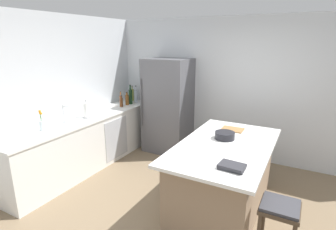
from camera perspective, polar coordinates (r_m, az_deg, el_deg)
ground_plane at (r=3.65m, az=2.65°, el=-21.00°), size 7.20×7.20×0.00m
wall_rear at (r=5.12m, az=13.98°, el=5.39°), size 6.00×0.10×2.60m
wall_left at (r=4.63m, az=-25.55°, el=3.25°), size 0.10×6.00×2.60m
counter_run_left at (r=4.93m, az=-16.74°, el=-5.49°), size 0.66×3.14×0.90m
kitchen_island at (r=3.66m, az=11.84°, el=-12.68°), size 1.10×1.92×0.90m
refrigerator at (r=5.27m, az=-0.02°, el=1.96°), size 0.85×0.72×1.85m
bar_stool at (r=2.92m, az=22.72°, el=-19.27°), size 0.36×0.36×0.69m
sink_faucet at (r=4.52m, az=-21.36°, el=0.29°), size 0.15×0.05×0.30m
flower_vase at (r=4.28m, az=-25.46°, el=-1.76°), size 0.08×0.08×0.32m
paper_towel_roll at (r=4.72m, az=-17.12°, el=1.00°), size 0.14×0.14×0.31m
olive_oil_bottle at (r=5.87m, az=-7.65°, el=4.34°), size 0.06×0.06×0.33m
soda_bottle at (r=5.69m, az=-6.89°, el=4.13°), size 0.07×0.07×0.35m
gin_bottle at (r=5.66m, az=-8.10°, el=3.85°), size 0.07×0.07×0.31m
wine_bottle at (r=5.54m, az=-8.04°, el=3.99°), size 0.08×0.08×0.40m
whiskey_bottle at (r=5.49m, az=-8.77°, el=3.31°), size 0.07×0.07×0.27m
vinegar_bottle at (r=5.47m, az=-10.08°, el=3.21°), size 0.05×0.05×0.29m
syrup_bottle at (r=5.36m, az=-10.01°, el=2.74°), size 0.07×0.07×0.23m
cookbook_stack at (r=2.85m, az=13.54°, el=-10.69°), size 0.27×0.21×0.05m
mixing_bowl at (r=3.64m, az=12.07°, el=-4.31°), size 0.27×0.27×0.10m
cutting_board at (r=4.04m, az=13.66°, el=-3.00°), size 0.31×0.23×0.02m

